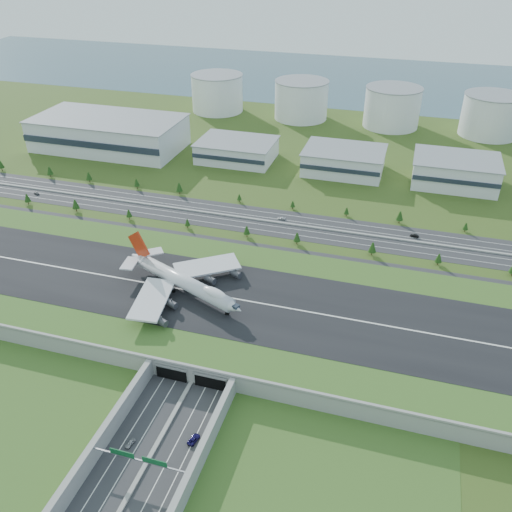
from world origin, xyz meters
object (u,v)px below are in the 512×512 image
(car_5, at_px, (414,236))
(car_7, at_px, (282,218))
(car_0, at_px, (130,443))
(fuel_tank_a, at_px, (217,93))
(boeing_747, at_px, (183,281))
(car_4, at_px, (37,193))
(car_2, at_px, (194,439))

(car_5, distance_m, car_7, 82.32)
(car_0, distance_m, car_5, 207.31)
(car_5, bearing_deg, fuel_tank_a, -123.25)
(boeing_747, bearing_deg, car_7, 99.98)
(car_4, relative_size, car_7, 0.90)
(car_7, bearing_deg, boeing_747, -14.82)
(car_2, bearing_deg, fuel_tank_a, -59.96)
(car_0, height_order, car_4, car_4)
(boeing_747, relative_size, car_2, 12.15)
(car_7, bearing_deg, car_4, -87.85)
(car_0, relative_size, car_5, 0.87)
(car_5, bearing_deg, car_4, -74.27)
(car_4, bearing_deg, car_7, -64.16)
(boeing_747, distance_m, car_7, 105.74)
(fuel_tank_a, bearing_deg, car_7, -60.27)
(car_4, height_order, car_5, car_5)
(fuel_tank_a, xyz_separation_m, car_0, (110.77, -395.17, -16.61))
(car_5, bearing_deg, car_2, -8.73)
(boeing_747, relative_size, car_5, 13.59)
(boeing_747, xyz_separation_m, car_4, (-149.52, 89.46, -13.69))
(car_0, bearing_deg, car_4, 143.28)
(car_4, bearing_deg, fuel_tank_a, 8.21)
(car_4, xyz_separation_m, car_7, (172.61, 12.81, -0.04))
(car_4, bearing_deg, car_0, -114.95)
(fuel_tank_a, relative_size, boeing_747, 0.70)
(car_2, relative_size, car_5, 1.12)
(fuel_tank_a, height_order, car_4, fuel_tank_a)
(car_0, height_order, car_2, car_2)
(car_2, bearing_deg, car_4, -30.47)
(car_0, bearing_deg, car_2, 30.83)
(car_5, bearing_deg, boeing_747, -32.98)
(fuel_tank_a, relative_size, car_0, 11.03)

